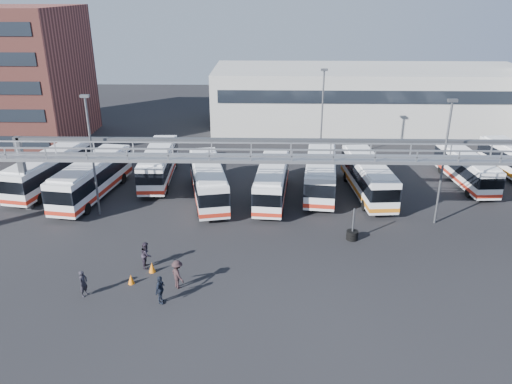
{
  "coord_description": "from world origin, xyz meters",
  "views": [
    {
      "loc": [
        -1.78,
        -30.28,
        17.81
      ],
      "look_at": [
        -2.64,
        6.0,
        3.0
      ],
      "focal_mm": 35.0,
      "sensor_mm": 36.0,
      "label": 1
    }
  ],
  "objects_px": {
    "light_pole_left": "(92,150)",
    "light_pole_mid": "(444,156)",
    "bus_2": "(159,163)",
    "bus_3": "(208,180)",
    "pedestrian_d": "(160,290)",
    "cone_left": "(131,279)",
    "bus_5": "(321,172)",
    "bus_8": "(466,168)",
    "bus_0": "(49,170)",
    "pedestrian_c": "(178,274)",
    "bus_4": "(272,181)",
    "pedestrian_b": "(146,255)",
    "light_pole_back": "(322,112)",
    "bus_6": "(368,176)",
    "pedestrian_a": "(83,283)",
    "cone_right": "(152,267)",
    "tire_stack": "(352,234)",
    "bus_1": "(92,177)"
  },
  "relations": [
    {
      "from": "light_pole_left",
      "to": "cone_right",
      "type": "bearing_deg",
      "value": -54.77
    },
    {
      "from": "bus_0",
      "to": "light_pole_back",
      "type": "bearing_deg",
      "value": 27.37
    },
    {
      "from": "bus_5",
      "to": "pedestrian_d",
      "type": "bearing_deg",
      "value": -115.12
    },
    {
      "from": "pedestrian_d",
      "to": "pedestrian_c",
      "type": "bearing_deg",
      "value": -10.43
    },
    {
      "from": "pedestrian_a",
      "to": "cone_right",
      "type": "relative_size",
      "value": 2.43
    },
    {
      "from": "bus_4",
      "to": "bus_8",
      "type": "height_order",
      "value": "bus_4"
    },
    {
      "from": "bus_5",
      "to": "bus_3",
      "type": "bearing_deg",
      "value": -161.21
    },
    {
      "from": "bus_0",
      "to": "bus_5",
      "type": "xyz_separation_m",
      "value": [
        25.75,
        -0.08,
        0.04
      ]
    },
    {
      "from": "bus_8",
      "to": "pedestrian_c",
      "type": "bearing_deg",
      "value": -147.24
    },
    {
      "from": "bus_5",
      "to": "bus_8",
      "type": "distance_m",
      "value": 14.47
    },
    {
      "from": "light_pole_back",
      "to": "bus_4",
      "type": "relative_size",
      "value": 0.94
    },
    {
      "from": "cone_right",
      "to": "pedestrian_d",
      "type": "bearing_deg",
      "value": -69.64
    },
    {
      "from": "bus_3",
      "to": "bus_4",
      "type": "xyz_separation_m",
      "value": [
        5.77,
        0.17,
        -0.07
      ]
    },
    {
      "from": "light_pole_left",
      "to": "bus_8",
      "type": "bearing_deg",
      "value": 13.16
    },
    {
      "from": "bus_8",
      "to": "cone_left",
      "type": "xyz_separation_m",
      "value": [
        -28.1,
        -18.5,
        -1.37
      ]
    },
    {
      "from": "bus_6",
      "to": "pedestrian_a",
      "type": "bearing_deg",
      "value": -145.11
    },
    {
      "from": "light_pole_mid",
      "to": "light_pole_back",
      "type": "distance_m",
      "value": 17.0
    },
    {
      "from": "bus_2",
      "to": "bus_3",
      "type": "xyz_separation_m",
      "value": [
        5.42,
        -4.74,
        0.04
      ]
    },
    {
      "from": "pedestrian_a",
      "to": "pedestrian_d",
      "type": "bearing_deg",
      "value": -78.99
    },
    {
      "from": "light_pole_left",
      "to": "light_pole_mid",
      "type": "distance_m",
      "value": 28.02
    },
    {
      "from": "bus_5",
      "to": "bus_8",
      "type": "height_order",
      "value": "bus_5"
    },
    {
      "from": "pedestrian_a",
      "to": "bus_3",
      "type": "bearing_deg",
      "value": -2.51
    },
    {
      "from": "pedestrian_d",
      "to": "pedestrian_a",
      "type": "bearing_deg",
      "value": 96.33
    },
    {
      "from": "light_pole_back",
      "to": "light_pole_left",
      "type": "bearing_deg",
      "value": -145.01
    },
    {
      "from": "bus_6",
      "to": "pedestrian_b",
      "type": "xyz_separation_m",
      "value": [
        -17.5,
        -13.39,
        -0.92
      ]
    },
    {
      "from": "pedestrian_c",
      "to": "pedestrian_d",
      "type": "height_order",
      "value": "pedestrian_c"
    },
    {
      "from": "bus_8",
      "to": "tire_stack",
      "type": "bearing_deg",
      "value": -141.23
    },
    {
      "from": "pedestrian_d",
      "to": "bus_3",
      "type": "bearing_deg",
      "value": 10.05
    },
    {
      "from": "cone_left",
      "to": "pedestrian_d",
      "type": "bearing_deg",
      "value": -41.24
    },
    {
      "from": "bus_6",
      "to": "pedestrian_b",
      "type": "distance_m",
      "value": 22.05
    },
    {
      "from": "bus_3",
      "to": "bus_0",
      "type": "bearing_deg",
      "value": 159.58
    },
    {
      "from": "bus_3",
      "to": "pedestrian_a",
      "type": "relative_size",
      "value": 6.5
    },
    {
      "from": "bus_0",
      "to": "pedestrian_c",
      "type": "height_order",
      "value": "bus_0"
    },
    {
      "from": "bus_0",
      "to": "bus_6",
      "type": "bearing_deg",
      "value": 8.47
    },
    {
      "from": "bus_5",
      "to": "bus_8",
      "type": "relative_size",
      "value": 1.14
    },
    {
      "from": "bus_5",
      "to": "pedestrian_a",
      "type": "relative_size",
      "value": 6.68
    },
    {
      "from": "pedestrian_b",
      "to": "tire_stack",
      "type": "relative_size",
      "value": 0.73
    },
    {
      "from": "bus_3",
      "to": "light_pole_left",
      "type": "bearing_deg",
      "value": -170.32
    },
    {
      "from": "cone_right",
      "to": "bus_6",
      "type": "bearing_deg",
      "value": 39.63
    },
    {
      "from": "light_pole_mid",
      "to": "bus_4",
      "type": "distance_m",
      "value": 14.66
    },
    {
      "from": "bus_2",
      "to": "pedestrian_b",
      "type": "xyz_separation_m",
      "value": [
        2.51,
        -16.75,
        -0.89
      ]
    },
    {
      "from": "tire_stack",
      "to": "bus_1",
      "type": "bearing_deg",
      "value": 160.72
    },
    {
      "from": "bus_4",
      "to": "pedestrian_b",
      "type": "xyz_separation_m",
      "value": [
        -8.68,
        -12.18,
        -0.86
      ]
    },
    {
      "from": "bus_2",
      "to": "pedestrian_a",
      "type": "height_order",
      "value": "bus_2"
    },
    {
      "from": "pedestrian_d",
      "to": "cone_left",
      "type": "bearing_deg",
      "value": 62.66
    },
    {
      "from": "bus_6",
      "to": "bus_8",
      "type": "xyz_separation_m",
      "value": [
        10.04,
        2.95,
        -0.16
      ]
    },
    {
      "from": "light_pole_mid",
      "to": "tire_stack",
      "type": "distance_m",
      "value": 9.49
    },
    {
      "from": "light_pole_left",
      "to": "tire_stack",
      "type": "xyz_separation_m",
      "value": [
        20.77,
        -4.11,
        -5.29
      ]
    },
    {
      "from": "light_pole_left",
      "to": "pedestrian_c",
      "type": "xyz_separation_m",
      "value": [
        8.58,
        -11.03,
        -4.76
      ]
    },
    {
      "from": "bus_4",
      "to": "bus_5",
      "type": "distance_m",
      "value": 5.0
    }
  ]
}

